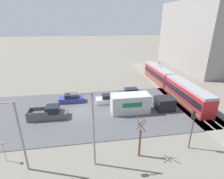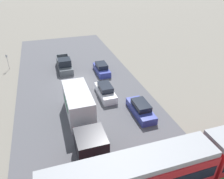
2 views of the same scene
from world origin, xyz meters
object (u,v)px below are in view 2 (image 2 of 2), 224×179
at_px(sedan_car_0, 141,109).
at_px(sedan_car_1, 102,69).
at_px(box_truck, 81,112).
at_px(no_parking_sign, 7,61).
at_px(light_rail_tram, 207,158).
at_px(pickup_truck, 64,65).
at_px(sedan_car_2, 105,91).

bearing_deg(sedan_car_0, sedan_car_1, 96.50).
relative_size(box_truck, no_parking_sign, 4.35).
bearing_deg(box_truck, light_rail_tram, 130.54).
height_order(pickup_truck, no_parking_sign, no_parking_sign).
height_order(box_truck, sedan_car_0, box_truck).
height_order(light_rail_tram, sedan_car_0, light_rail_tram).
xyz_separation_m(sedan_car_1, sedan_car_2, (1.36, 6.65, 0.02)).
bearing_deg(sedan_car_2, sedan_car_1, 78.48).
relative_size(sedan_car_0, no_parking_sign, 1.98).
height_order(sedan_car_1, sedan_car_2, sedan_car_2).
distance_m(light_rail_tram, sedan_car_2, 14.36).
bearing_deg(box_truck, sedan_car_1, -115.56).
height_order(sedan_car_0, no_parking_sign, no_parking_sign).
xyz_separation_m(light_rail_tram, no_parking_sign, (16.39, -26.41, -0.34)).
relative_size(sedan_car_0, sedan_car_2, 1.03).
bearing_deg(no_parking_sign, box_truck, 116.19).
bearing_deg(pickup_truck, sedan_car_2, 111.64).
xyz_separation_m(sedan_car_2, no_parking_sign, (12.29, -12.68, 0.72)).
relative_size(box_truck, sedan_car_0, 2.20).
distance_m(sedan_car_0, sedan_car_2, 5.51).
xyz_separation_m(pickup_truck, no_parking_sign, (8.42, -2.92, 0.64)).
bearing_deg(no_parking_sign, pickup_truck, 160.86).
relative_size(light_rail_tram, pickup_truck, 4.36).
distance_m(box_truck, sedan_car_2, 5.90).
xyz_separation_m(sedan_car_1, no_parking_sign, (13.65, -6.03, 0.73)).
height_order(light_rail_tram, sedan_car_2, light_rail_tram).
xyz_separation_m(pickup_truck, sedan_car_0, (-6.54, 14.58, -0.13)).
distance_m(light_rail_tram, no_parking_sign, 31.08).
distance_m(light_rail_tram, box_truck, 12.32).
xyz_separation_m(box_truck, no_parking_sign, (8.38, -17.04, -0.02)).
height_order(box_truck, no_parking_sign, box_truck).
xyz_separation_m(light_rail_tram, pickup_truck, (7.97, -23.48, -0.98)).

